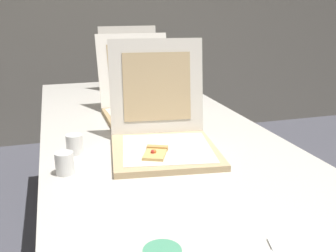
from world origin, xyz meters
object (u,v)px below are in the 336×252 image
(pizza_box_front, at_px, (163,135))
(cup_white_near_left, at_px, (65,163))
(pizza_box_back, at_px, (137,84))
(pizza_box_middle, at_px, (144,105))
(cup_white_near_center, at_px, (74,144))
(table, at_px, (152,137))

(pizza_box_front, height_order, cup_white_near_left, pizza_box_front)
(pizza_box_back, bearing_deg, pizza_box_middle, -103.47)
(pizza_box_front, xyz_separation_m, cup_white_near_left, (-0.37, -0.12, -0.02))
(pizza_box_front, bearing_deg, cup_white_near_left, -154.07)
(cup_white_near_left, bearing_deg, pizza_box_front, 17.99)
(pizza_box_back, height_order, cup_white_near_center, pizza_box_back)
(pizza_box_middle, xyz_separation_m, cup_white_near_left, (-0.41, -0.59, -0.02))
(table, relative_size, pizza_box_back, 5.23)
(pizza_box_front, bearing_deg, cup_white_near_center, 178.19)
(pizza_box_middle, distance_m, pizza_box_back, 0.54)
(pizza_box_middle, height_order, pizza_box_back, pizza_box_back)
(table, distance_m, pizza_box_front, 0.30)
(pizza_box_back, relative_size, cup_white_near_center, 6.14)
(pizza_box_front, bearing_deg, pizza_box_middle, 92.91)
(pizza_box_front, distance_m, cup_white_near_center, 0.33)
(pizza_box_middle, bearing_deg, cup_white_near_center, -131.63)
(cup_white_near_center, bearing_deg, table, 32.03)
(table, xyz_separation_m, cup_white_near_left, (-0.40, -0.40, 0.08))
(table, relative_size, pizza_box_front, 4.79)
(pizza_box_front, height_order, cup_white_near_center, pizza_box_front)
(table, bearing_deg, pizza_box_back, 82.86)
(table, xyz_separation_m, pizza_box_middle, (0.01, 0.20, 0.10))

